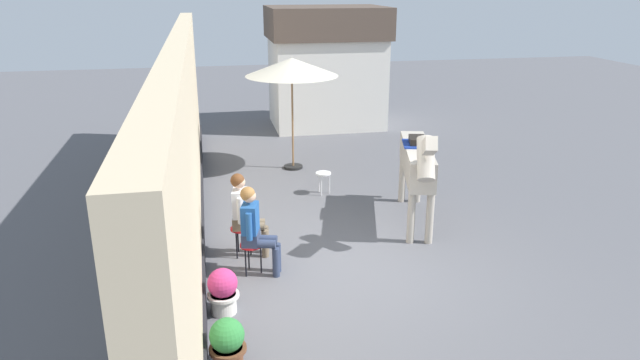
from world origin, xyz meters
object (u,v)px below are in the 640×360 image
at_px(seated_visitor_near, 255,226).
at_px(cafe_parasol, 292,68).
at_px(saddled_horse_center, 418,163).
at_px(flower_planter_near, 227,343).
at_px(seated_visitor_far, 244,210).
at_px(flower_planter_middle, 223,290).
at_px(spare_stool_white, 323,175).

bearing_deg(seated_visitor_near, cafe_parasol, 75.10).
relative_size(saddled_horse_center, cafe_parasol, 1.14).
bearing_deg(seated_visitor_near, flower_planter_near, -103.29).
bearing_deg(flower_planter_near, seated_visitor_far, 81.66).
bearing_deg(saddled_horse_center, flower_planter_middle, -145.99).
height_order(seated_visitor_near, spare_stool_white, seated_visitor_near).
bearing_deg(spare_stool_white, flower_planter_near, -112.20).
bearing_deg(seated_visitor_near, saddled_horse_center, 24.43).
xyz_separation_m(seated_visitor_near, spare_stool_white, (1.70, 3.21, -0.38)).
relative_size(flower_planter_near, cafe_parasol, 0.25).
bearing_deg(saddled_horse_center, seated_visitor_near, -155.57).
xyz_separation_m(saddled_horse_center, cafe_parasol, (-1.68, 3.69, 1.20)).
height_order(flower_planter_middle, spare_stool_white, flower_planter_middle).
height_order(seated_visitor_near, cafe_parasol, cafe_parasol).
xyz_separation_m(seated_visitor_near, cafe_parasol, (1.35, 5.06, 1.59)).
relative_size(seated_visitor_near, seated_visitor_far, 1.00).
bearing_deg(flower_planter_middle, seated_visitor_far, 75.77).
bearing_deg(seated_visitor_far, flower_planter_near, -98.34).
relative_size(flower_planter_middle, spare_stool_white, 1.39).
relative_size(seated_visitor_far, flower_planter_near, 2.17).
bearing_deg(seated_visitor_far, saddled_horse_center, 13.02).
bearing_deg(cafe_parasol, seated_visitor_far, -108.22).
distance_m(seated_visitor_far, flower_planter_near, 2.95).
bearing_deg(cafe_parasol, seated_visitor_near, -104.90).
distance_m(seated_visitor_near, flower_planter_middle, 1.24).
xyz_separation_m(saddled_horse_center, flower_planter_middle, (-3.56, -2.40, -0.82)).
relative_size(flower_planter_middle, cafe_parasol, 0.25).
distance_m(seated_visitor_near, flower_planter_near, 2.34).
relative_size(seated_visitor_far, spare_stool_white, 3.02).
bearing_deg(saddled_horse_center, cafe_parasol, 114.48).
relative_size(saddled_horse_center, spare_stool_white, 6.38).
distance_m(saddled_horse_center, cafe_parasol, 4.23).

